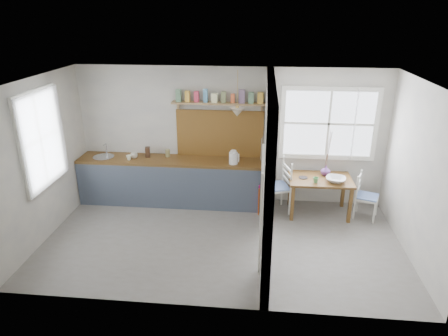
# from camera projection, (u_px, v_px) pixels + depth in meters

# --- Properties ---
(floor) EXTENTS (5.80, 3.20, 0.01)m
(floor) POSITION_uv_depth(u_px,v_px,m) (222.00, 240.00, 6.59)
(floor) COLOR #6B645A
(floor) RESTS_ON ground
(ceiling) EXTENTS (5.80, 3.20, 0.01)m
(ceiling) POSITION_uv_depth(u_px,v_px,m) (222.00, 81.00, 5.62)
(ceiling) COLOR beige
(ceiling) RESTS_ON walls
(walls) EXTENTS (5.81, 3.21, 2.60)m
(walls) POSITION_uv_depth(u_px,v_px,m) (222.00, 167.00, 6.11)
(walls) COLOR beige
(walls) RESTS_ON floor
(partition) EXTENTS (0.12, 3.20, 2.60)m
(partition) POSITION_uv_depth(u_px,v_px,m) (268.00, 158.00, 6.04)
(partition) COLOR beige
(partition) RESTS_ON floor
(kitchen_window) EXTENTS (0.10, 1.16, 1.50)m
(kitchen_window) POSITION_uv_depth(u_px,v_px,m) (40.00, 139.00, 6.24)
(kitchen_window) COLOR white
(kitchen_window) RESTS_ON walls
(nook_window) EXTENTS (1.76, 0.10, 1.30)m
(nook_window) POSITION_uv_depth(u_px,v_px,m) (329.00, 124.00, 7.27)
(nook_window) COLOR white
(nook_window) RESTS_ON walls
(counter) EXTENTS (3.50, 0.60, 0.90)m
(counter) POSITION_uv_depth(u_px,v_px,m) (171.00, 180.00, 7.75)
(counter) COLOR brown
(counter) RESTS_ON floor
(sink) EXTENTS (0.40, 0.40, 0.02)m
(sink) POSITION_uv_depth(u_px,v_px,m) (104.00, 157.00, 7.68)
(sink) COLOR silver
(sink) RESTS_ON counter
(backsplash) EXTENTS (1.65, 0.03, 0.90)m
(backsplash) POSITION_uv_depth(u_px,v_px,m) (220.00, 134.00, 7.56)
(backsplash) COLOR brown
(backsplash) RESTS_ON walls
(shelf) EXTENTS (1.75, 0.20, 0.21)m
(shelf) POSITION_uv_depth(u_px,v_px,m) (219.00, 100.00, 7.24)
(shelf) COLOR tan
(shelf) RESTS_ON walls
(pendant_lamp) EXTENTS (0.26, 0.26, 0.16)m
(pendant_lamp) POSITION_uv_depth(u_px,v_px,m) (237.00, 112.00, 6.94)
(pendant_lamp) COLOR beige
(pendant_lamp) RESTS_ON ceiling
(utensil_rail) EXTENTS (0.02, 0.50, 0.02)m
(utensil_rail) POSITION_uv_depth(u_px,v_px,m) (263.00, 141.00, 6.83)
(utensil_rail) COLOR silver
(utensil_rail) RESTS_ON partition
(dining_table) EXTENTS (1.14, 0.77, 0.70)m
(dining_table) POSITION_uv_depth(u_px,v_px,m) (319.00, 196.00, 7.33)
(dining_table) COLOR brown
(dining_table) RESTS_ON floor
(chair_left) EXTENTS (0.58, 0.58, 1.01)m
(chair_left) POSITION_uv_depth(u_px,v_px,m) (276.00, 186.00, 7.36)
(chair_left) COLOR silver
(chair_left) RESTS_ON floor
(chair_right) EXTENTS (0.49, 0.49, 0.84)m
(chair_right) POSITION_uv_depth(u_px,v_px,m) (367.00, 196.00, 7.16)
(chair_right) COLOR silver
(chair_right) RESTS_ON floor
(kettle) EXTENTS (0.23, 0.19, 0.26)m
(kettle) POSITION_uv_depth(u_px,v_px,m) (233.00, 157.00, 7.29)
(kettle) COLOR white
(kettle) RESTS_ON counter
(mug_a) EXTENTS (0.13, 0.13, 0.09)m
(mug_a) POSITION_uv_depth(u_px,v_px,m) (129.00, 158.00, 7.51)
(mug_a) COLOR white
(mug_a) RESTS_ON counter
(mug_b) EXTENTS (0.13, 0.13, 0.10)m
(mug_b) POSITION_uv_depth(u_px,v_px,m) (134.00, 155.00, 7.60)
(mug_b) COLOR white
(mug_b) RESTS_ON counter
(knife_block) EXTENTS (0.11, 0.14, 0.19)m
(knife_block) POSITION_uv_depth(u_px,v_px,m) (148.00, 152.00, 7.65)
(knife_block) COLOR #472D1E
(knife_block) RESTS_ON counter
(jar) EXTENTS (0.09, 0.09, 0.14)m
(jar) POSITION_uv_depth(u_px,v_px,m) (168.00, 153.00, 7.66)
(jar) COLOR #91874E
(jar) RESTS_ON counter
(towel_magenta) EXTENTS (0.02, 0.03, 0.61)m
(towel_magenta) POSITION_uv_depth(u_px,v_px,m) (259.00, 201.00, 7.33)
(towel_magenta) COLOR #D0127A
(towel_magenta) RESTS_ON counter
(towel_orange) EXTENTS (0.02, 0.03, 0.56)m
(towel_orange) POSITION_uv_depth(u_px,v_px,m) (259.00, 203.00, 7.30)
(towel_orange) COLOR #C34E13
(towel_orange) RESTS_ON counter
(bowl) EXTENTS (0.41, 0.41, 0.08)m
(bowl) POSITION_uv_depth(u_px,v_px,m) (336.00, 180.00, 7.05)
(bowl) COLOR silver
(bowl) RESTS_ON dining_table
(table_cup) EXTENTS (0.13, 0.13, 0.10)m
(table_cup) POSITION_uv_depth(u_px,v_px,m) (316.00, 180.00, 7.01)
(table_cup) COLOR #508E51
(table_cup) RESTS_ON dining_table
(plate) EXTENTS (0.18, 0.18, 0.01)m
(plate) POSITION_uv_depth(u_px,v_px,m) (303.00, 177.00, 7.22)
(plate) COLOR black
(plate) RESTS_ON dining_table
(vase) EXTENTS (0.20, 0.20, 0.18)m
(vase) POSITION_uv_depth(u_px,v_px,m) (326.00, 170.00, 7.31)
(vase) COLOR #6C3B83
(vase) RESTS_ON dining_table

